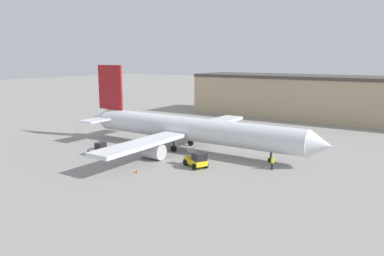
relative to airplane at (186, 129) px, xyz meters
The scene contains 7 objects.
ground_plane 3.34m from the airplane, ahead, with size 400.00×400.00×0.00m, color gray.
terminal_building 41.69m from the airplane, 76.07° to the left, with size 60.30×14.40×9.68m.
airplane is the anchor object (origin of this frame).
ground_crew_worker 15.32m from the airplane, 11.14° to the right, with size 0.39×0.39×1.78m.
baggage_tug 13.04m from the airplane, 130.61° to the right, with size 2.56×1.96×1.87m.
belt_loader_truck 9.93m from the airplane, 47.66° to the right, with size 3.69×3.12×2.05m.
safety_cone_near 13.48m from the airplane, 82.08° to the right, with size 0.36×0.36×0.55m.
Camera 1 is at (29.87, -45.41, 13.57)m, focal length 35.00 mm.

